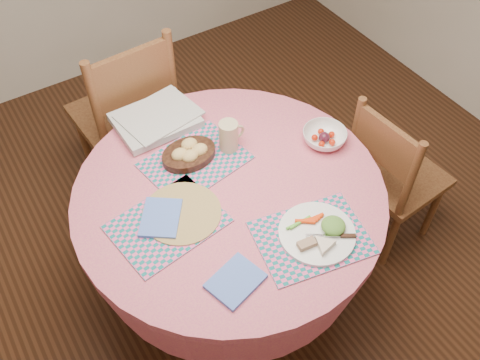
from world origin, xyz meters
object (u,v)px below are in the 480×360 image
object	(u,v)px
dining_table	(230,220)
chair_back	(129,114)
bread_bowl	(189,153)
fruit_bowl	(324,137)
latte_mug	(229,136)
chair_right	(391,175)
wicker_trivet	(182,213)
dinner_plate	(320,232)

from	to	relation	value
dining_table	chair_back	world-z (taller)	chair_back
bread_bowl	fruit_bowl	size ratio (longest dim) A/B	0.94
dining_table	fruit_bowl	size ratio (longest dim) A/B	5.08
dining_table	latte_mug	distance (m)	0.35
chair_right	chair_back	xyz separation A→B (m)	(-0.90, 0.98, 0.08)
chair_back	fruit_bowl	size ratio (longest dim) A/B	4.20
dining_table	chair_right	world-z (taller)	chair_right
chair_right	chair_back	bearing A→B (deg)	38.33
wicker_trivet	bread_bowl	xyz separation A→B (m)	(0.16, 0.24, 0.03)
wicker_trivet	fruit_bowl	world-z (taller)	fruit_bowl
chair_right	wicker_trivet	distance (m)	1.09
chair_back	wicker_trivet	xyz separation A→B (m)	(-0.14, -0.86, 0.22)
bread_bowl	latte_mug	size ratio (longest dim) A/B	1.71
wicker_trivet	fruit_bowl	xyz separation A→B (m)	(0.69, 0.02, 0.02)
chair_back	bread_bowl	world-z (taller)	chair_back
chair_right	chair_back	distance (m)	1.33
chair_right	wicker_trivet	bearing A→B (deg)	79.14
fruit_bowl	wicker_trivet	bearing A→B (deg)	-178.54
chair_back	wicker_trivet	bearing A→B (deg)	77.62
chair_back	bread_bowl	distance (m)	0.67
latte_mug	fruit_bowl	bearing A→B (deg)	-27.11
wicker_trivet	bread_bowl	distance (m)	0.29
wicker_trivet	bread_bowl	bearing A→B (deg)	55.46
wicker_trivet	fruit_bowl	size ratio (longest dim) A/B	1.23
chair_right	fruit_bowl	distance (m)	0.49
bread_bowl	latte_mug	distance (m)	0.18
bread_bowl	latte_mug	bearing A→B (deg)	-12.01
chair_right	latte_mug	distance (m)	0.85
dining_table	bread_bowl	distance (m)	0.33
chair_right	dinner_plate	distance (m)	0.77
dining_table	chair_back	xyz separation A→B (m)	(-0.08, 0.85, -0.02)
dining_table	chair_right	bearing A→B (deg)	-8.43
dining_table	wicker_trivet	size ratio (longest dim) A/B	4.13
latte_mug	chair_back	bearing A→B (deg)	106.78
chair_back	bread_bowl	xyz separation A→B (m)	(0.03, -0.62, 0.25)
fruit_bowl	bread_bowl	bearing A→B (deg)	157.44
dining_table	bread_bowl	world-z (taller)	bread_bowl
dinner_plate	fruit_bowl	distance (m)	0.49
dining_table	dinner_plate	xyz separation A→B (m)	(0.16, -0.36, 0.22)
dining_table	fruit_bowl	distance (m)	0.53
chair_right	dinner_plate	world-z (taller)	chair_right
chair_back	dining_table	bearing A→B (deg)	91.76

